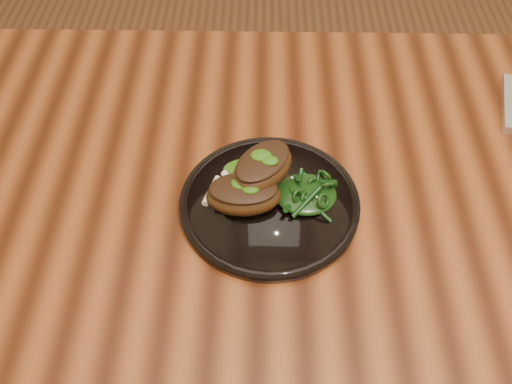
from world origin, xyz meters
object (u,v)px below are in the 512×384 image
at_px(greens_heap, 306,192).
at_px(lamb_chop_front, 243,194).
at_px(plate, 270,203).
at_px(desk, 445,235).

bearing_deg(greens_heap, lamb_chop_front, -171.23).
height_order(plate, lamb_chop_front, lamb_chop_front).
relative_size(plate, greens_heap, 2.90).
bearing_deg(lamb_chop_front, plate, 13.49).
bearing_deg(desk, greens_heap, -176.87).
relative_size(desk, greens_heap, 18.86).
bearing_deg(lamb_chop_front, greens_heap, 8.77).
distance_m(desk, greens_heap, 0.24).
xyz_separation_m(desk, plate, (-0.26, -0.02, 0.09)).
distance_m(lamb_chop_front, greens_heap, 0.09).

